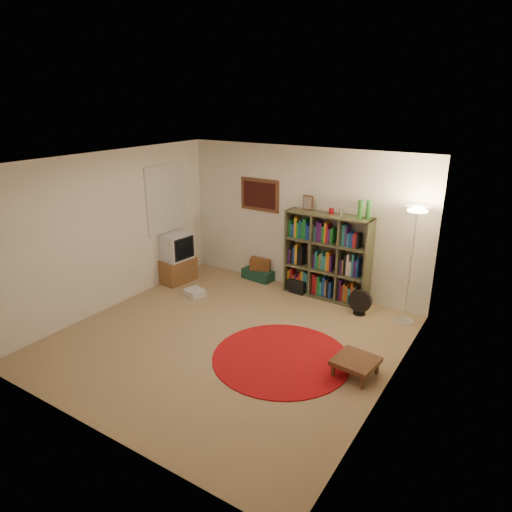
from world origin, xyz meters
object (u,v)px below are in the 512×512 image
(tv_stand, at_px, (177,258))
(suitcase, at_px, (259,274))
(floor_lamp, at_px, (415,227))
(floor_fan, at_px, (360,302))
(bookshelf, at_px, (327,257))
(side_table, at_px, (356,362))

(tv_stand, height_order, suitcase, tv_stand)
(suitcase, bearing_deg, floor_lamp, -0.22)
(floor_fan, relative_size, suitcase, 0.68)
(floor_lamp, relative_size, tv_stand, 1.96)
(floor_lamp, bearing_deg, tv_stand, -171.45)
(bookshelf, height_order, tv_stand, bookshelf)
(bookshelf, bearing_deg, suitcase, 178.83)
(suitcase, bearing_deg, side_table, -31.47)
(bookshelf, bearing_deg, tv_stand, -160.48)
(floor_lamp, bearing_deg, suitcase, 173.71)
(floor_fan, bearing_deg, bookshelf, 147.88)
(floor_fan, relative_size, side_table, 0.77)
(tv_stand, xyz_separation_m, suitcase, (1.23, 0.92, -0.35))
(bookshelf, xyz_separation_m, tv_stand, (-2.60, -0.86, -0.26))
(bookshelf, height_order, floor_fan, bookshelf)
(floor_lamp, distance_m, suitcase, 3.16)
(bookshelf, bearing_deg, floor_lamp, -8.73)
(bookshelf, distance_m, suitcase, 1.50)
(suitcase, bearing_deg, bookshelf, 3.67)
(bookshelf, relative_size, suitcase, 2.81)
(bookshelf, relative_size, floor_fan, 4.16)
(floor_fan, height_order, suitcase, floor_fan)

